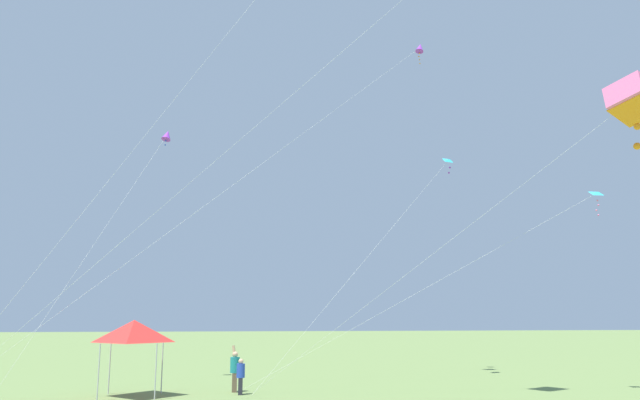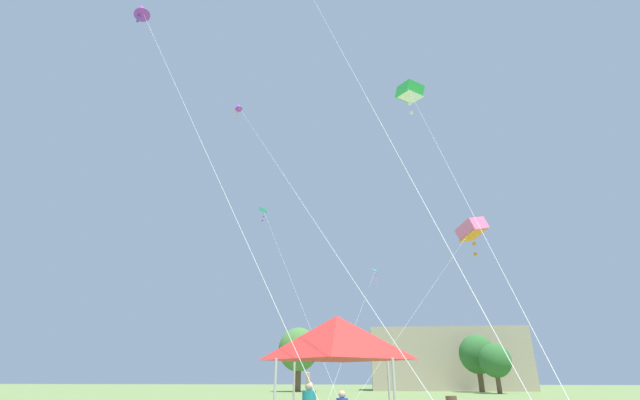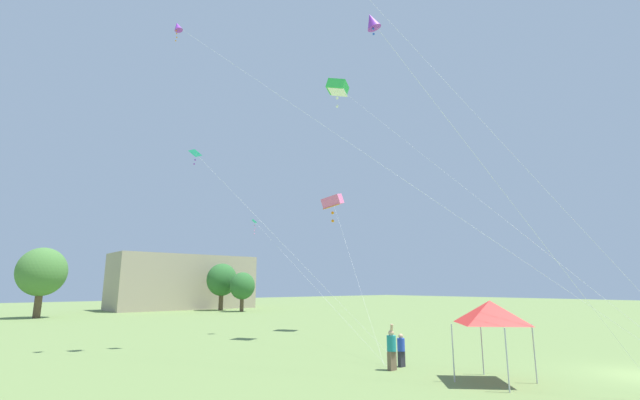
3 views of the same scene
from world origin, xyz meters
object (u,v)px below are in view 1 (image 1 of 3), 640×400
object	(u,v)px
person_blue_shirt	(241,375)
person_teal_shirt	(235,369)
festival_tent	(134,331)
kite_cyan_delta_3	(586,200)
kite_pink_box_1	(634,100)
kite_cyan_delta_6	(446,163)
kite_purple_diamond_4	(167,136)
kite_purple_diamond_0	(418,49)

from	to	relation	value
person_blue_shirt	person_teal_shirt	world-z (taller)	person_teal_shirt
festival_tent	kite_cyan_delta_3	distance (m)	20.77
kite_pink_box_1	kite_cyan_delta_6	distance (m)	13.74
festival_tent	person_blue_shirt	xyz separation A→B (m)	(-0.18, 4.47, -1.85)
festival_tent	kite_purple_diamond_4	distance (m)	12.04
kite_purple_diamond_0	kite_pink_box_1	distance (m)	18.07
festival_tent	kite_purple_diamond_0	world-z (taller)	kite_purple_diamond_0
kite_purple_diamond_0	kite_cyan_delta_6	size ratio (longest dim) A/B	1.81
festival_tent	kite_cyan_delta_6	world-z (taller)	kite_cyan_delta_6
kite_purple_diamond_4	kite_cyan_delta_6	size ratio (longest dim) A/B	1.09
person_blue_shirt	kite_cyan_delta_3	size ratio (longest dim) A/B	0.09
person_teal_shirt	kite_cyan_delta_6	bearing A→B (deg)	-152.89
person_blue_shirt	kite_purple_diamond_4	bearing A→B (deg)	178.72
kite_purple_diamond_0	kite_cyan_delta_3	world-z (taller)	kite_purple_diamond_0
person_blue_shirt	kite_purple_diamond_0	xyz separation A→B (m)	(-7.57, 10.52, 18.70)
kite_pink_box_1	kite_cyan_delta_3	bearing A→B (deg)	164.59
festival_tent	person_blue_shirt	world-z (taller)	festival_tent
kite_purple_diamond_0	kite_purple_diamond_4	distance (m)	16.23
kite_purple_diamond_0	kite_cyan_delta_6	xyz separation A→B (m)	(2.05, 0.82, -7.72)
person_teal_shirt	kite_cyan_delta_6	size ratio (longest dim) A/B	0.16
festival_tent	kite_cyan_delta_3	xyz separation A→B (m)	(1.34, 19.89, 5.81)
kite_purple_diamond_0	person_teal_shirt	bearing A→B (deg)	-58.53
festival_tent	kite_cyan_delta_6	bearing A→B (deg)	109.77
kite_pink_box_1	kite_purple_diamond_4	xyz separation A→B (m)	(-14.08, -17.89, 2.07)
kite_cyan_delta_3	kite_purple_diamond_4	xyz separation A→B (m)	(-7.60, -19.67, 4.47)
festival_tent	kite_purple_diamond_0	distance (m)	23.85
kite_pink_box_1	kite_cyan_delta_3	size ratio (longest dim) A/B	0.87
kite_purple_diamond_0	kite_pink_box_1	xyz separation A→B (m)	(15.57, 3.11, -8.64)
festival_tent	kite_cyan_delta_3	world-z (taller)	kite_cyan_delta_3
kite_cyan_delta_3	kite_purple_diamond_4	world-z (taller)	kite_purple_diamond_4
kite_purple_diamond_0	person_blue_shirt	bearing A→B (deg)	-54.29
kite_cyan_delta_6	person_teal_shirt	bearing A→B (deg)	-68.62
kite_pink_box_1	kite_cyan_delta_3	world-z (taller)	kite_pink_box_1
kite_cyan_delta_3	kite_pink_box_1	bearing A→B (deg)	-15.41
person_blue_shirt	person_teal_shirt	distance (m)	1.02
kite_pink_box_1	kite_purple_diamond_4	bearing A→B (deg)	-128.22
person_blue_shirt	kite_pink_box_1	bearing A→B (deg)	23.36
kite_purple_diamond_4	person_blue_shirt	bearing A→B (deg)	34.95
kite_pink_box_1	kite_purple_diamond_4	world-z (taller)	kite_purple_diamond_4
person_blue_shirt	kite_cyan_delta_3	bearing A→B (deg)	48.15
person_teal_shirt	kite_cyan_delta_3	xyz separation A→B (m)	(2.49, 15.68, 7.50)
festival_tent	person_blue_shirt	size ratio (longest dim) A/B	2.10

